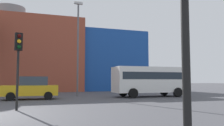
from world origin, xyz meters
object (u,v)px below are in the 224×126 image
at_px(parked_car_2, 31,88).
at_px(traffic_light_island, 18,53).
at_px(white_bus, 150,79).
at_px(street_lamp, 78,43).

xyz_separation_m(parked_car_2, traffic_light_island, (-0.53, -6.86, 1.98)).
relative_size(parked_car_2, traffic_light_island, 1.06).
xyz_separation_m(white_bus, traffic_light_island, (-10.90, -6.65, 1.26)).
bearing_deg(street_lamp, traffic_light_island, -117.16).
distance_m(white_bus, traffic_light_island, 12.83).
height_order(parked_car_2, traffic_light_island, traffic_light_island).
relative_size(traffic_light_island, street_lamp, 0.44).
bearing_deg(traffic_light_island, white_bus, 107.37).
xyz_separation_m(traffic_light_island, street_lamp, (4.55, 8.87, 2.15)).
bearing_deg(white_bus, traffic_light_island, 31.39).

